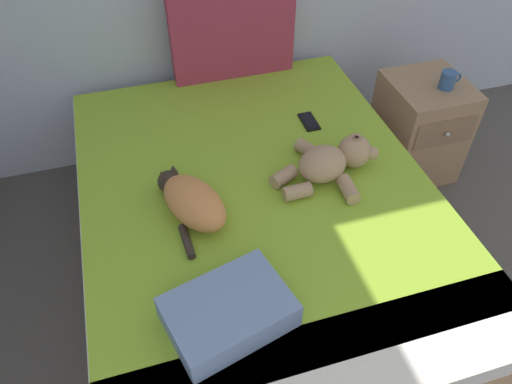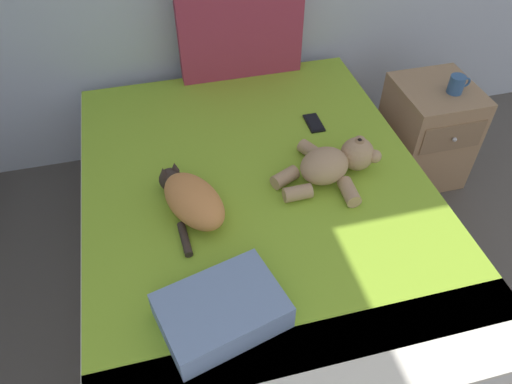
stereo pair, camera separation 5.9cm
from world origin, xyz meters
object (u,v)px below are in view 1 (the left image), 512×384
object	(u,v)px
cat	(192,201)
nightstand	(419,128)
bed	(258,229)
throw_pillow	(228,312)
teddy_bear	(332,161)
mug	(448,80)
cell_phone	(309,121)
patterned_cushion	(232,30)

from	to	relation	value
cat	nightstand	world-z (taller)	cat
bed	throw_pillow	distance (m)	0.73
bed	nightstand	world-z (taller)	nightstand
cat	nightstand	size ratio (longest dim) A/B	0.75
teddy_bear	mug	xyz separation A→B (m)	(0.83, 0.40, 0.02)
teddy_bear	mug	size ratio (longest dim) A/B	4.16
cell_phone	throw_pillow	distance (m)	1.17
cell_phone	patterned_cushion	bearing A→B (deg)	113.74
cat	cell_phone	bearing A→B (deg)	33.05
teddy_bear	bed	bearing A→B (deg)	179.88
cat	cell_phone	xyz separation A→B (m)	(0.68, 0.44, -0.07)
cat	teddy_bear	xyz separation A→B (m)	(0.63, 0.06, -0.00)
cat	teddy_bear	world-z (taller)	teddy_bear
cat	patterned_cushion	bearing A→B (deg)	66.29
cat	teddy_bear	distance (m)	0.64
patterned_cushion	mug	xyz separation A→B (m)	(1.02, -0.53, -0.17)
bed	nightstand	distance (m)	1.20
cat	throw_pillow	xyz separation A→B (m)	(0.02, -0.52, -0.02)
throw_pillow	patterned_cushion	bearing A→B (deg)	74.59
bed	cell_phone	distance (m)	0.60
patterned_cushion	teddy_bear	bearing A→B (deg)	-77.98
throw_pillow	mug	bearing A→B (deg)	34.43
cell_phone	nightstand	xyz separation A→B (m)	(0.73, 0.08, -0.25)
cell_phone	throw_pillow	xyz separation A→B (m)	(-0.66, -0.96, 0.05)
throw_pillow	nightstand	size ratio (longest dim) A/B	0.68
cat	cell_phone	distance (m)	0.81
teddy_bear	mug	world-z (taller)	teddy_bear
bed	cat	distance (m)	0.46
nightstand	throw_pillow	bearing A→B (deg)	-143.13
throw_pillow	mug	xyz separation A→B (m)	(1.44, 0.99, 0.04)
nightstand	cell_phone	bearing A→B (deg)	-173.96
cell_phone	throw_pillow	size ratio (longest dim) A/B	0.37
cell_phone	mug	size ratio (longest dim) A/B	1.24
mug	throw_pillow	bearing A→B (deg)	-145.57
cat	mug	distance (m)	1.53
cat	mug	world-z (taller)	cat
bed	cell_phone	bearing A→B (deg)	44.57
nightstand	cat	bearing A→B (deg)	-159.77
teddy_bear	nightstand	world-z (taller)	teddy_bear
patterned_cushion	teddy_bear	size ratio (longest dim) A/B	1.34
cell_phone	throw_pillow	bearing A→B (deg)	-124.40
mug	bed	bearing A→B (deg)	-161.03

